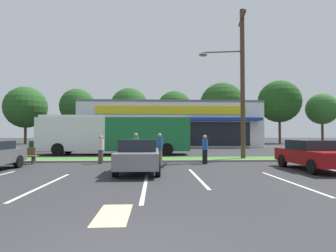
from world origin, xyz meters
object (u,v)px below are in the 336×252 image
object	(u,v)px
utility_pole	(240,79)
car_2	(139,155)
pedestrian_near_bench	(160,148)
pedestrian_mid	(136,148)
car_0	(313,155)
city_bus	(115,133)
car_3	(55,143)
pedestrian_far	(205,149)
pedestrian_by_pole	(101,150)
bus_stop_bench	(22,155)

from	to	relation	value
utility_pole	car_2	bearing A→B (deg)	-139.97
pedestrian_near_bench	pedestrian_mid	world-z (taller)	pedestrian_mid
pedestrian_near_bench	utility_pole	bearing A→B (deg)	-102.14
utility_pole	pedestrian_near_bench	distance (m)	7.31
car_0	city_bus	bearing A→B (deg)	-133.65
utility_pole	car_3	size ratio (longest dim) A/B	2.24
pedestrian_mid	pedestrian_far	bearing A→B (deg)	16.33
pedestrian_mid	pedestrian_far	world-z (taller)	pedestrian_mid
pedestrian_by_pole	pedestrian_far	xyz separation A→B (m)	(5.99, -0.44, 0.02)
car_0	pedestrian_near_bench	xyz separation A→B (m)	(-7.24, 3.07, 0.14)
city_bus	car_0	distance (m)	15.01
pedestrian_by_pole	pedestrian_mid	size ratio (longest dim) A/B	0.92
bus_stop_bench	pedestrian_mid	xyz separation A→B (m)	(6.43, 0.30, 0.39)
pedestrian_mid	pedestrian_by_pole	bearing A→B (deg)	-145.22
car_3	pedestrian_near_bench	size ratio (longest dim) A/B	2.55
city_bus	car_3	size ratio (longest dim) A/B	2.77
car_0	car_3	size ratio (longest dim) A/B	0.97
car_0	car_3	xyz separation A→B (m)	(-17.69, 15.65, 0.05)
car_2	pedestrian_by_pole	xyz separation A→B (m)	(-2.41, 3.57, 0.06)
car_2	utility_pole	bearing A→B (deg)	-49.97
car_0	pedestrian_far	world-z (taller)	pedestrian_far
bus_stop_bench	pedestrian_near_bench	xyz separation A→B (m)	(7.83, -0.21, 0.38)
bus_stop_bench	pedestrian_far	distance (m)	10.43
pedestrian_mid	car_2	bearing A→B (deg)	-57.38
car_3	pedestrian_by_pole	distance (m)	14.23
car_2	pedestrian_far	xyz separation A→B (m)	(3.58, 3.13, 0.08)
bus_stop_bench	pedestrian_by_pole	xyz separation A→B (m)	(4.43, 0.01, 0.31)
utility_pole	pedestrian_by_pole	distance (m)	10.07
pedestrian_near_bench	pedestrian_far	bearing A→B (deg)	-127.39
car_0	pedestrian_by_pole	size ratio (longest dim) A/B	2.68
pedestrian_by_pole	pedestrian_far	world-z (taller)	pedestrian_far
car_0	pedestrian_mid	bearing A→B (deg)	-112.50
car_0	pedestrian_near_bench	distance (m)	7.87
car_2	pedestrian_near_bench	bearing A→B (deg)	-16.50
car_2	car_3	world-z (taller)	car_3
utility_pole	bus_stop_bench	bearing A→B (deg)	-172.20
utility_pole	car_3	bearing A→B (deg)	146.35
bus_stop_bench	car_2	bearing A→B (deg)	152.49
car_3	pedestrian_mid	size ratio (longest dim) A/B	2.52
car_2	pedestrian_by_pole	distance (m)	4.31
car_3	pedestrian_far	world-z (taller)	pedestrian_far
car_2	car_3	bearing A→B (deg)	30.71
bus_stop_bench	pedestrian_mid	world-z (taller)	pedestrian_mid
pedestrian_near_bench	city_bus	bearing A→B (deg)	-6.38
bus_stop_bench	pedestrian_near_bench	distance (m)	7.84
car_2	pedestrian_mid	size ratio (longest dim) A/B	2.55
utility_pole	car_0	bearing A→B (deg)	-70.14
bus_stop_bench	car_0	world-z (taller)	car_0
pedestrian_by_pole	car_2	bearing A→B (deg)	74.40
utility_pole	car_0	world-z (taller)	utility_pole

